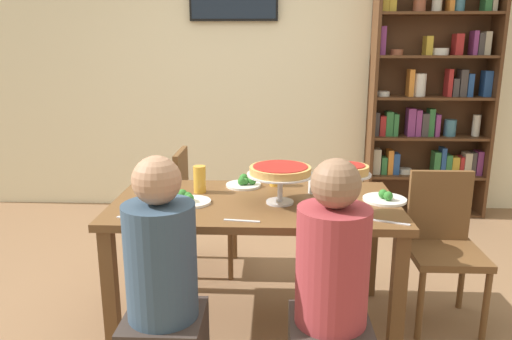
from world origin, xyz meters
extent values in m
plane|color=#846042|center=(0.00, 0.00, 0.00)|extent=(12.00, 12.00, 0.00)
cube|color=beige|center=(0.00, 2.20, 1.40)|extent=(8.00, 0.12, 2.80)
cube|color=brown|center=(0.00, 0.00, 0.72)|extent=(1.57, 0.82, 0.04)
cube|color=brown|center=(-0.72, -0.35, 0.35)|extent=(0.07, 0.07, 0.70)
cube|color=brown|center=(0.72, -0.35, 0.35)|extent=(0.07, 0.07, 0.70)
cube|color=brown|center=(-0.72, 0.35, 0.35)|extent=(0.07, 0.07, 0.70)
cube|color=brown|center=(0.72, 0.35, 0.35)|extent=(0.07, 0.07, 0.70)
cube|color=#4C2D19|center=(0.99, 1.98, 1.10)|extent=(0.03, 0.30, 2.20)
cube|color=#4C2D19|center=(2.06, 1.98, 1.10)|extent=(0.03, 0.30, 2.20)
cube|color=#4C2D19|center=(1.53, 2.12, 1.10)|extent=(1.10, 0.02, 2.20)
cube|color=#4C2D19|center=(1.53, 1.98, 0.01)|extent=(1.04, 0.28, 0.02)
cube|color=#4C2D19|center=(1.53, 1.98, 0.38)|extent=(1.04, 0.28, 0.02)
cube|color=#4C2D19|center=(1.53, 1.98, 0.75)|extent=(1.04, 0.28, 0.02)
cube|color=#4C2D19|center=(1.53, 1.98, 1.11)|extent=(1.04, 0.28, 0.02)
cube|color=#4C2D19|center=(1.53, 1.98, 1.48)|extent=(1.04, 0.28, 0.02)
cube|color=#4C2D19|center=(1.53, 1.98, 1.85)|extent=(1.04, 0.28, 0.02)
cube|color=#B2A88E|center=(1.06, 1.98, 0.51)|extent=(0.07, 0.13, 0.24)
cube|color=#2D6B38|center=(1.13, 1.98, 0.47)|extent=(0.05, 0.13, 0.16)
cube|color=orange|center=(1.19, 1.98, 0.51)|extent=(0.05, 0.13, 0.23)
cube|color=navy|center=(1.25, 1.98, 0.49)|extent=(0.06, 0.13, 0.20)
cylinder|color=beige|center=(1.34, 1.98, 0.41)|extent=(0.12, 0.12, 0.05)
cube|color=#2D6B38|center=(1.62, 1.98, 0.50)|extent=(0.06, 0.13, 0.22)
cube|color=navy|center=(1.68, 1.98, 0.52)|extent=(0.04, 0.13, 0.26)
cube|color=#2D6B38|center=(1.73, 1.98, 0.49)|extent=(0.05, 0.13, 0.19)
cube|color=#B7932D|center=(1.80, 1.98, 0.48)|extent=(0.07, 0.12, 0.17)
cube|color=maroon|center=(1.86, 1.98, 0.48)|extent=(0.04, 0.13, 0.17)
cube|color=#B2A88E|center=(1.91, 1.98, 0.50)|extent=(0.06, 0.13, 0.21)
cube|color=#3D3838|center=(1.96, 1.98, 0.50)|extent=(0.04, 0.13, 0.22)
cube|color=#7A3370|center=(2.02, 1.98, 0.50)|extent=(0.05, 0.13, 0.23)
cube|color=#3D3838|center=(1.05, 1.98, 0.87)|extent=(0.04, 0.11, 0.22)
cube|color=maroon|center=(1.10, 1.98, 0.85)|extent=(0.05, 0.12, 0.19)
cube|color=#2D6B38|center=(1.16, 1.98, 0.87)|extent=(0.06, 0.12, 0.22)
cube|color=#2D6B38|center=(1.22, 1.98, 0.86)|extent=(0.04, 0.12, 0.21)
cube|color=#7A3370|center=(1.36, 1.98, 0.89)|extent=(0.07, 0.13, 0.26)
cube|color=#7A3370|center=(1.42, 1.98, 0.88)|extent=(0.05, 0.13, 0.24)
cube|color=#3D3838|center=(1.48, 1.98, 0.86)|extent=(0.06, 0.13, 0.21)
cube|color=#2D6B38|center=(1.54, 1.98, 0.88)|extent=(0.05, 0.11, 0.25)
cube|color=#7A3370|center=(1.60, 1.98, 0.86)|extent=(0.04, 0.13, 0.20)
cylinder|color=#3D7084|center=(1.73, 1.98, 0.83)|extent=(0.11, 0.11, 0.15)
cylinder|color=beige|center=(1.96, 1.98, 0.86)|extent=(0.07, 0.07, 0.20)
cylinder|color=silver|center=(1.09, 1.98, 1.15)|extent=(0.12, 0.12, 0.04)
cube|color=orange|center=(1.33, 1.98, 1.24)|extent=(0.04, 0.13, 0.24)
cylinder|color=silver|center=(1.42, 1.98, 1.23)|extent=(0.11, 0.11, 0.20)
cube|color=maroon|center=(1.67, 1.98, 1.25)|extent=(0.04, 0.13, 0.24)
cube|color=#3D3838|center=(1.73, 1.98, 1.20)|extent=(0.05, 0.13, 0.16)
cube|color=#3D3838|center=(1.79, 1.98, 1.24)|extent=(0.06, 0.13, 0.24)
cube|color=navy|center=(1.86, 1.98, 1.23)|extent=(0.05, 0.13, 0.20)
cube|color=navy|center=(2.01, 1.98, 1.24)|extent=(0.07, 0.12, 0.23)
cube|color=#7A3370|center=(1.05, 1.98, 1.62)|extent=(0.05, 0.13, 0.25)
cylinder|color=brown|center=(1.19, 1.98, 1.52)|extent=(0.11, 0.11, 0.05)
cube|color=#B7932D|center=(1.46, 1.98, 1.57)|extent=(0.06, 0.13, 0.17)
cylinder|color=silver|center=(1.57, 1.98, 1.52)|extent=(0.15, 0.15, 0.06)
cube|color=maroon|center=(1.72, 1.98, 1.58)|extent=(0.07, 0.13, 0.18)
cube|color=#7A3370|center=(1.86, 1.98, 1.60)|extent=(0.04, 0.13, 0.21)
cube|color=#3D3838|center=(1.91, 1.98, 1.58)|extent=(0.05, 0.13, 0.19)
cube|color=#B2A88E|center=(1.97, 1.98, 1.59)|extent=(0.05, 0.12, 0.20)
cube|color=#B7932D|center=(1.06, 1.98, 1.95)|extent=(0.05, 0.13, 0.19)
cube|color=#B7932D|center=(1.12, 1.98, 1.95)|extent=(0.06, 0.13, 0.18)
cylinder|color=brown|center=(1.36, 1.98, 1.92)|extent=(0.11, 0.11, 0.13)
cylinder|color=beige|center=(1.51, 1.98, 1.95)|extent=(0.09, 0.09, 0.18)
cylinder|color=#3D7084|center=(1.70, 1.98, 1.93)|extent=(0.10, 0.10, 0.14)
cube|color=#2D6B38|center=(1.93, 1.98, 1.94)|extent=(0.06, 0.13, 0.16)
cube|color=#B2A88E|center=(1.99, 1.98, 1.96)|extent=(0.04, 0.13, 0.21)
cylinder|color=#993338|center=(0.34, -0.73, 0.70)|extent=(0.30, 0.30, 0.50)
sphere|color=#846047|center=(0.34, -0.73, 1.05)|extent=(0.20, 0.20, 0.20)
cylinder|color=#33475B|center=(-0.36, -0.71, 0.70)|extent=(0.30, 0.30, 0.50)
sphere|color=#A87A5B|center=(-0.36, -0.71, 1.05)|extent=(0.20, 0.20, 0.20)
cube|color=brown|center=(1.08, 0.02, 0.43)|extent=(0.40, 0.40, 0.04)
cube|color=brown|center=(1.08, 0.20, 0.66)|extent=(0.36, 0.04, 0.42)
cylinder|color=brown|center=(1.25, -0.15, 0.21)|extent=(0.04, 0.04, 0.41)
cylinder|color=brown|center=(0.90, -0.15, 0.21)|extent=(0.04, 0.04, 0.41)
cylinder|color=brown|center=(1.25, 0.20, 0.21)|extent=(0.04, 0.04, 0.41)
cylinder|color=brown|center=(0.90, 0.20, 0.21)|extent=(0.04, 0.04, 0.41)
cube|color=brown|center=(-0.37, 0.69, 0.43)|extent=(0.40, 0.40, 0.04)
cube|color=brown|center=(-0.55, 0.69, 0.66)|extent=(0.04, 0.36, 0.42)
cylinder|color=brown|center=(-0.19, 0.86, 0.21)|extent=(0.04, 0.04, 0.41)
cylinder|color=brown|center=(-0.19, 0.51, 0.21)|extent=(0.04, 0.04, 0.41)
cylinder|color=brown|center=(-0.54, 0.86, 0.21)|extent=(0.04, 0.04, 0.41)
cylinder|color=brown|center=(-0.54, 0.51, 0.21)|extent=(0.04, 0.04, 0.41)
cylinder|color=silver|center=(0.14, -0.03, 0.75)|extent=(0.15, 0.15, 0.01)
cylinder|color=silver|center=(0.14, -0.03, 0.82)|extent=(0.03, 0.03, 0.15)
cylinder|color=silver|center=(0.14, -0.03, 0.90)|extent=(0.36, 0.36, 0.01)
cylinder|color=tan|center=(0.14, -0.03, 0.92)|extent=(0.33, 0.33, 0.04)
cylinder|color=maroon|center=(0.14, -0.03, 0.95)|extent=(0.29, 0.29, 0.00)
cylinder|color=silver|center=(0.47, -0.22, 0.75)|extent=(0.15, 0.15, 0.01)
cylinder|color=silver|center=(0.47, -0.22, 0.85)|extent=(0.03, 0.03, 0.20)
cylinder|color=silver|center=(0.47, -0.22, 0.95)|extent=(0.23, 0.23, 0.01)
cylinder|color=tan|center=(0.47, -0.22, 0.98)|extent=(0.20, 0.20, 0.04)
cylinder|color=maroon|center=(0.47, -0.22, 1.00)|extent=(0.16, 0.16, 0.00)
cylinder|color=white|center=(0.71, 0.03, 0.75)|extent=(0.24, 0.24, 0.01)
sphere|color=#2D7028|center=(0.72, -0.01, 0.78)|extent=(0.05, 0.05, 0.05)
sphere|color=#2D7028|center=(0.70, 0.03, 0.78)|extent=(0.05, 0.05, 0.05)
sphere|color=#2D7028|center=(0.71, 0.02, 0.78)|extent=(0.04, 0.04, 0.04)
cylinder|color=white|center=(-0.08, 0.28, 0.75)|extent=(0.21, 0.21, 0.01)
sphere|color=#2D7028|center=(-0.08, 0.32, 0.78)|extent=(0.05, 0.05, 0.05)
sphere|color=#2D7028|center=(-0.09, 0.26, 0.78)|extent=(0.05, 0.05, 0.05)
sphere|color=#2D7028|center=(-0.07, 0.27, 0.77)|extent=(0.04, 0.04, 0.04)
sphere|color=#2D7028|center=(-0.03, 0.28, 0.78)|extent=(0.05, 0.05, 0.05)
cylinder|color=white|center=(-0.35, -0.06, 0.75)|extent=(0.22, 0.22, 0.01)
sphere|color=#2D7028|center=(-0.35, -0.08, 0.78)|extent=(0.04, 0.04, 0.04)
sphere|color=#2D7028|center=(-0.36, -0.05, 0.78)|extent=(0.05, 0.05, 0.05)
sphere|color=#2D7028|center=(-0.39, -0.03, 0.77)|extent=(0.04, 0.04, 0.04)
sphere|color=#2D7028|center=(-0.40, -0.04, 0.78)|extent=(0.06, 0.06, 0.06)
cylinder|color=gold|center=(0.11, 0.31, 0.81)|extent=(0.07, 0.07, 0.13)
cylinder|color=gold|center=(-0.33, 0.15, 0.82)|extent=(0.07, 0.07, 0.16)
cylinder|color=white|center=(0.34, 0.16, 0.80)|extent=(0.07, 0.07, 0.11)
cylinder|color=white|center=(0.39, -0.02, 0.79)|extent=(0.06, 0.06, 0.09)
cylinder|color=white|center=(-0.55, 0.11, 0.79)|extent=(0.07, 0.07, 0.11)
cube|color=silver|center=(-0.63, 0.23, 0.74)|extent=(0.18, 0.03, 0.00)
cube|color=silver|center=(-0.05, -0.33, 0.74)|extent=(0.18, 0.04, 0.00)
cube|color=silver|center=(-0.59, -0.32, 0.74)|extent=(0.18, 0.06, 0.00)
cube|color=silver|center=(0.67, -0.32, 0.74)|extent=(0.17, 0.08, 0.00)
camera|label=1|loc=(0.11, -2.56, 1.57)|focal=34.17mm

